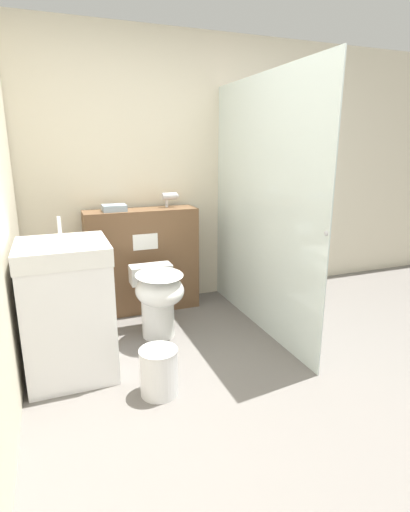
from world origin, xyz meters
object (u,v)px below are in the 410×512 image
sink_vanity (68,309)px  hair_drier (170,197)px  toilet (158,296)px  waste_bin (159,372)px

sink_vanity → hair_drier: size_ratio=6.42×
toilet → waste_bin: 0.81m
toilet → hair_drier: hair_drier is taller
toilet → sink_vanity: size_ratio=0.55×
waste_bin → toilet: bearing=75.3°
sink_vanity → toilet: bearing=23.5°
toilet → sink_vanity: (-0.68, -0.30, 0.11)m
waste_bin → hair_drier: bearing=70.2°
sink_vanity → waste_bin: 0.74m
toilet → sink_vanity: sink_vanity is taller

